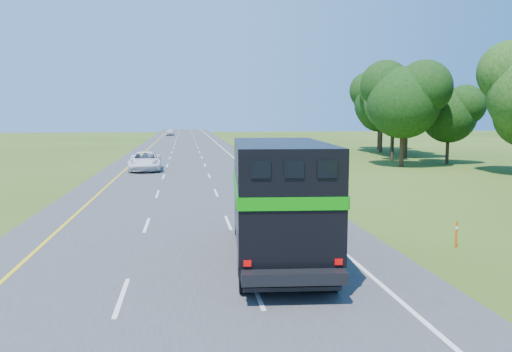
# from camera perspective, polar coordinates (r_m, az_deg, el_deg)

# --- Properties ---
(road) EXTENTS (15.00, 260.00, 0.04)m
(road) POSITION_cam_1_polar(r_m,az_deg,el_deg) (52.58, -8.00, 1.51)
(road) COLOR #38383A
(road) RESTS_ON ground
(lane_markings) EXTENTS (11.15, 260.00, 0.01)m
(lane_markings) POSITION_cam_1_polar(r_m,az_deg,el_deg) (52.58, -8.00, 1.54)
(lane_markings) COLOR yellow
(lane_markings) RESTS_ON road
(horse_truck) EXTENTS (3.55, 9.30, 4.03)m
(horse_truck) POSITION_cam_1_polar(r_m,az_deg,el_deg) (16.80, 2.49, -2.39)
(horse_truck) COLOR black
(horse_truck) RESTS_ON road
(white_suv) EXTENTS (3.03, 6.10, 1.66)m
(white_suv) POSITION_cam_1_polar(r_m,az_deg,el_deg) (45.62, -12.56, 1.67)
(white_suv) COLOR white
(white_suv) RESTS_ON road
(far_car) EXTENTS (2.11, 4.99, 1.68)m
(far_car) POSITION_cam_1_polar(r_m,az_deg,el_deg) (124.43, -9.80, 4.96)
(far_car) COLOR silver
(far_car) RESTS_ON road
(delineator) EXTENTS (0.08, 0.05, 1.00)m
(delineator) POSITION_cam_1_polar(r_m,az_deg,el_deg) (20.11, 21.94, -6.15)
(delineator) COLOR #D9460B
(delineator) RESTS_ON ground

